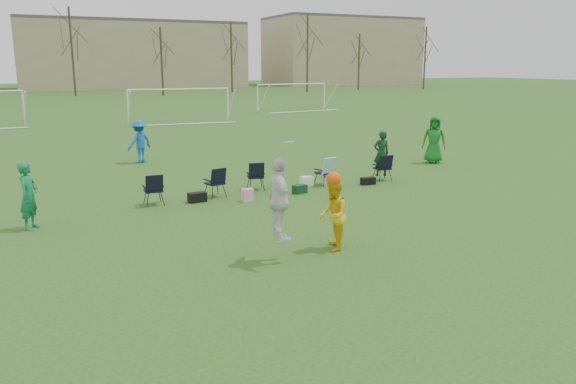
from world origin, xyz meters
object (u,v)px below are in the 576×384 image
fielder_green_far (434,140)px  goal_right (292,89)px  fielder_blue (139,142)px  fielder_green_near (29,196)px  center_contest (307,207)px  goal_mid (179,96)px

fielder_green_far → goal_right: goal_right is taller
fielder_blue → fielder_green_near: bearing=33.4°
goal_right → center_contest: bearing=-123.0°
center_contest → goal_mid: (4.88, 30.28, 0.81)m
fielder_green_far → center_contest: (-10.41, -8.45, 0.10)m
fielder_green_far → goal_mid: goal_mid is taller
goal_right → fielder_blue: bearing=-136.7°
goal_mid → fielder_green_near: bearing=-108.3°
fielder_green_near → center_contest: 7.39m
fielder_blue → goal_right: bearing=-158.9°
fielder_blue → fielder_green_far: size_ratio=0.91×
fielder_green_near → goal_right: bearing=-8.6°
fielder_green_far → center_contest: 13.41m
fielder_blue → goal_right: size_ratio=0.25×
fielder_green_near → goal_mid: (10.43, 25.40, 1.04)m
fielder_blue → center_contest: bearing=64.3°
goal_mid → goal_right: size_ratio=1.01×
fielder_green_far → goal_mid: (-5.53, 21.84, 0.91)m
goal_mid → fielder_green_far: bearing=-71.8°
center_contest → goal_right: size_ratio=0.36×
fielder_green_far → goal_right: (6.47, 27.84, 0.91)m
fielder_blue → goal_mid: size_ratio=0.25×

